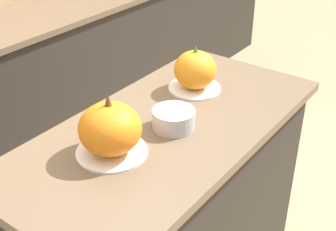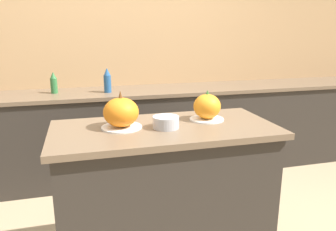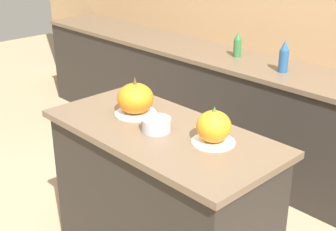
{
  "view_description": "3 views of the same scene",
  "coord_description": "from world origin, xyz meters",
  "px_view_note": "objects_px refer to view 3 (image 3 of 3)",
  "views": [
    {
      "loc": [
        -1.1,
        -0.82,
        1.78
      ],
      "look_at": [
        0.01,
        0.01,
        0.96
      ],
      "focal_mm": 50.0,
      "sensor_mm": 36.0,
      "label": 1
    },
    {
      "loc": [
        -0.44,
        -1.71,
        1.47
      ],
      "look_at": [
        0.01,
        -0.04,
        1.01
      ],
      "focal_mm": 35.0,
      "sensor_mm": 36.0,
      "label": 2
    },
    {
      "loc": [
        1.56,
        -1.44,
        1.9
      ],
      "look_at": [
        0.04,
        0.02,
        1.01
      ],
      "focal_mm": 50.0,
      "sensor_mm": 36.0,
      "label": 3
    }
  ],
  "objects_px": {
    "pumpkin_cake_left": "(135,99)",
    "bottle_tall": "(284,57)",
    "mixing_bowl": "(156,125)",
    "pumpkin_cake_right": "(214,128)",
    "bottle_short": "(237,45)"
  },
  "relations": [
    {
      "from": "pumpkin_cake_left",
      "to": "bottle_short",
      "type": "relative_size",
      "value": 1.13
    },
    {
      "from": "pumpkin_cake_left",
      "to": "mixing_bowl",
      "type": "relative_size",
      "value": 1.54
    },
    {
      "from": "bottle_tall",
      "to": "bottle_short",
      "type": "xyz_separation_m",
      "value": [
        -0.49,
        0.09,
        -0.02
      ]
    },
    {
      "from": "bottle_short",
      "to": "pumpkin_cake_right",
      "type": "bearing_deg",
      "value": -55.23
    },
    {
      "from": "bottle_tall",
      "to": "bottle_short",
      "type": "distance_m",
      "value": 0.49
    },
    {
      "from": "pumpkin_cake_left",
      "to": "bottle_tall",
      "type": "bearing_deg",
      "value": 88.39
    },
    {
      "from": "pumpkin_cake_left",
      "to": "mixing_bowl",
      "type": "xyz_separation_m",
      "value": [
        0.24,
        -0.07,
        -0.05
      ]
    },
    {
      "from": "bottle_short",
      "to": "pumpkin_cake_left",
      "type": "bearing_deg",
      "value": -72.62
    },
    {
      "from": "pumpkin_cake_right",
      "to": "bottle_short",
      "type": "distance_m",
      "value": 1.7
    },
    {
      "from": "bottle_short",
      "to": "bottle_tall",
      "type": "bearing_deg",
      "value": -10.04
    },
    {
      "from": "pumpkin_cake_left",
      "to": "bottle_tall",
      "type": "height_order",
      "value": "pumpkin_cake_left"
    },
    {
      "from": "bottle_short",
      "to": "mixing_bowl",
      "type": "bearing_deg",
      "value": -65.36
    },
    {
      "from": "pumpkin_cake_right",
      "to": "bottle_tall",
      "type": "relative_size",
      "value": 0.89
    },
    {
      "from": "pumpkin_cake_right",
      "to": "bottle_short",
      "type": "height_order",
      "value": "pumpkin_cake_right"
    },
    {
      "from": "mixing_bowl",
      "to": "pumpkin_cake_right",
      "type": "bearing_deg",
      "value": 20.02
    }
  ]
}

